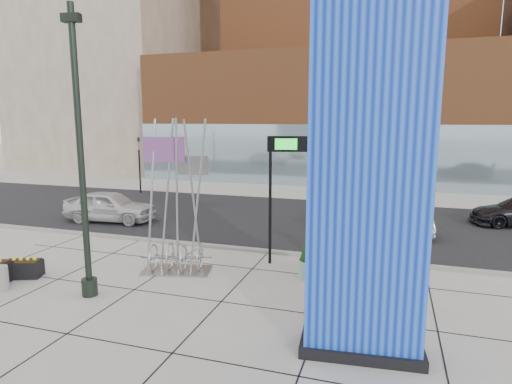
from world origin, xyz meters
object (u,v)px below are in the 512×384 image
(public_art_sculpture, at_px, (176,233))
(concrete_bollard, at_px, (2,278))
(blue_pylon, at_px, (369,160))
(overhead_street_sign, at_px, (292,155))
(lamp_post, at_px, (83,183))
(car_silver_mid, at_px, (379,218))
(car_white_west, at_px, (110,206))

(public_art_sculpture, height_order, concrete_bollard, public_art_sculpture)
(blue_pylon, distance_m, overhead_street_sign, 6.16)
(blue_pylon, relative_size, public_art_sculpture, 1.71)
(public_art_sculpture, bearing_deg, blue_pylon, -40.96)
(lamp_post, height_order, car_silver_mid, lamp_post)
(concrete_bollard, bearing_deg, lamp_post, 9.75)
(overhead_street_sign, bearing_deg, concrete_bollard, -161.41)
(overhead_street_sign, relative_size, car_white_west, 1.00)
(blue_pylon, relative_size, lamp_post, 1.08)
(public_art_sculpture, xyz_separation_m, concrete_bollard, (-4.52, -3.22, -1.03))
(blue_pylon, height_order, car_white_west, blue_pylon)
(lamp_post, distance_m, car_silver_mid, 13.30)
(public_art_sculpture, height_order, car_silver_mid, public_art_sculpture)
(car_silver_mid, bearing_deg, overhead_street_sign, 154.06)
(concrete_bollard, relative_size, overhead_street_sign, 0.16)
(public_art_sculpture, relative_size, car_white_west, 1.14)
(car_white_west, relative_size, car_silver_mid, 0.97)
(concrete_bollard, distance_m, car_silver_mid, 15.41)
(public_art_sculpture, distance_m, car_white_west, 9.10)
(concrete_bollard, height_order, car_silver_mid, car_silver_mid)
(lamp_post, distance_m, public_art_sculpture, 3.77)
(blue_pylon, xyz_separation_m, public_art_sculpture, (-6.66, 3.54, -3.07))
(car_silver_mid, bearing_deg, blue_pylon, -177.78)
(blue_pylon, distance_m, concrete_bollard, 11.91)
(concrete_bollard, bearing_deg, public_art_sculpture, 35.48)
(blue_pylon, height_order, public_art_sculpture, blue_pylon)
(car_white_west, height_order, car_silver_mid, car_silver_mid)
(lamp_post, xyz_separation_m, public_art_sculpture, (1.58, 2.72, -2.09))
(concrete_bollard, distance_m, car_white_west, 9.33)
(lamp_post, xyz_separation_m, car_white_west, (-5.45, 8.46, -2.70))
(car_silver_mid, bearing_deg, public_art_sculpture, 140.08)
(blue_pylon, distance_m, lamp_post, 8.34)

